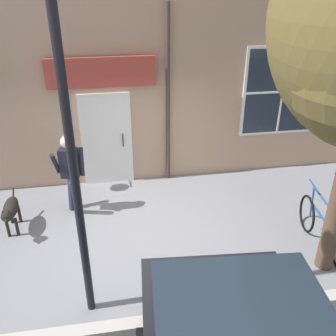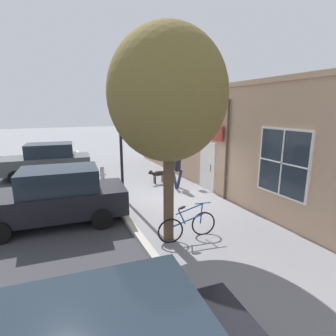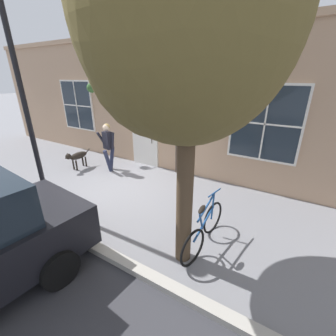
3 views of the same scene
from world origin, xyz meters
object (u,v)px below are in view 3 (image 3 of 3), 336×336
Objects in this scene: street_tree_by_curb at (185,25)px; leaning_bicycle at (204,229)px; pedestrian_walking at (108,143)px; street_lamp at (15,65)px; dog_on_leash at (77,156)px.

street_tree_by_curb is 3.37m from leaning_bicycle.
street_lamp reaches higher than pedestrian_walking.
street_tree_by_curb is at bearing 70.00° from dog_on_leash.
pedestrian_walking is at bearing 114.34° from dog_on_leash.
street_lamp is at bearing -86.92° from street_tree_by_curb.
leaning_bicycle is at bearing 66.97° from pedestrian_walking.
street_lamp is (0.20, -3.75, -0.38)m from street_tree_by_curb.
dog_on_leash is at bearing -145.39° from street_lamp.
street_tree_by_curb reaches higher than pedestrian_walking.
leaning_bicycle is 0.34× the size of street_lamp.
street_lamp is at bearing 34.61° from dog_on_leash.
street_tree_by_curb reaches higher than dog_on_leash.
street_tree_by_curb is 3.77m from street_lamp.
dog_on_leash is 0.20× the size of street_tree_by_curb.
leaning_bicycle is at bearing 156.53° from street_tree_by_curb.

